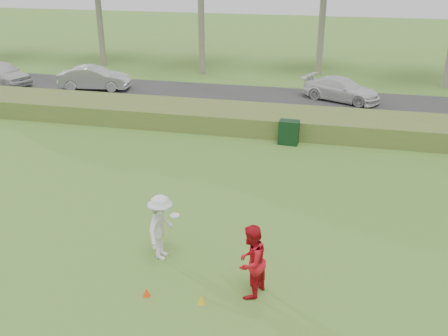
% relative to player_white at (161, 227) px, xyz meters
% --- Properties ---
extents(ground, '(120.00, 120.00, 0.00)m').
position_rel_player_white_xyz_m(ground, '(0.93, -0.42, -0.95)').
color(ground, '#447627').
rests_on(ground, ground).
extents(reed_strip, '(80.00, 3.00, 0.90)m').
position_rel_player_white_xyz_m(reed_strip, '(0.93, 11.58, -0.50)').
color(reed_strip, '#526829').
rests_on(reed_strip, ground).
extents(park_road, '(80.00, 6.00, 0.06)m').
position_rel_player_white_xyz_m(park_road, '(0.93, 16.58, -0.92)').
color(park_road, '#2D2D2D').
rests_on(park_road, ground).
extents(player_white, '(0.93, 1.27, 1.90)m').
position_rel_player_white_xyz_m(player_white, '(0.00, 0.00, 0.00)').
color(player_white, white).
rests_on(player_white, ground).
extents(player_red, '(0.99, 1.12, 1.93)m').
position_rel_player_white_xyz_m(player_red, '(2.69, -1.09, 0.02)').
color(player_red, red).
rests_on(player_red, ground).
extents(cone_orange, '(0.20, 0.20, 0.22)m').
position_rel_player_white_xyz_m(cone_orange, '(0.19, -1.74, -0.84)').
color(cone_orange, '#F5440C').
rests_on(cone_orange, ground).
extents(cone_yellow, '(0.20, 0.20, 0.22)m').
position_rel_player_white_xyz_m(cone_yellow, '(1.60, -1.70, -0.84)').
color(cone_yellow, yellow).
rests_on(cone_yellow, ground).
extents(utility_cabinet, '(0.89, 0.58, 1.08)m').
position_rel_player_white_xyz_m(utility_cabinet, '(2.43, 9.80, -0.41)').
color(utility_cabinet, black).
rests_on(utility_cabinet, ground).
extents(car_left, '(4.51, 3.16, 1.43)m').
position_rel_player_white_xyz_m(car_left, '(-16.52, 16.42, -0.18)').
color(car_left, silver).
rests_on(car_left, park_road).
extents(car_mid, '(4.46, 2.14, 1.41)m').
position_rel_player_white_xyz_m(car_mid, '(-10.26, 16.53, -0.19)').
color(car_mid, silver).
rests_on(car_mid, park_road).
extents(car_right, '(4.76, 3.36, 1.28)m').
position_rel_player_white_xyz_m(car_right, '(4.58, 17.41, -0.25)').
color(car_right, silver).
rests_on(car_right, park_road).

